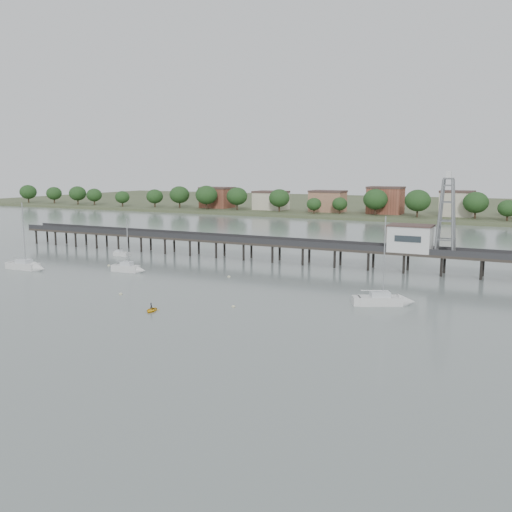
% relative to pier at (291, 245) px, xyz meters
% --- Properties ---
extents(ground_plane, '(500.00, 500.00, 0.00)m').
position_rel_pier_xyz_m(ground_plane, '(0.00, -60.00, -3.79)').
color(ground_plane, slate).
rests_on(ground_plane, ground).
extents(pier, '(150.00, 5.00, 5.50)m').
position_rel_pier_xyz_m(pier, '(0.00, 0.00, 0.00)').
color(pier, '#2D2823').
rests_on(pier, ground).
extents(pier_building, '(8.40, 5.40, 5.30)m').
position_rel_pier_xyz_m(pier_building, '(25.00, 0.00, 2.87)').
color(pier_building, silver).
rests_on(pier_building, ground).
extents(lattice_tower, '(3.20, 3.20, 15.50)m').
position_rel_pier_xyz_m(lattice_tower, '(31.50, 0.00, 7.31)').
color(lattice_tower, slate).
rests_on(lattice_tower, ground).
extents(sailboat_d, '(8.65, 6.04, 13.94)m').
position_rel_pier_xyz_m(sailboat_d, '(27.87, -28.42, -3.16)').
color(sailboat_d, silver).
rests_on(sailboat_d, ground).
extents(sailboat_b, '(6.73, 2.69, 10.99)m').
position_rel_pier_xyz_m(sailboat_b, '(-23.58, -24.11, -3.14)').
color(sailboat_b, silver).
rests_on(sailboat_b, ground).
extents(sailboat_a, '(8.65, 2.78, 14.13)m').
position_rel_pier_xyz_m(sailboat_a, '(-43.28, -31.13, -3.16)').
color(sailboat_a, silver).
rests_on(sailboat_a, ground).
extents(white_tender, '(3.88, 1.69, 1.50)m').
position_rel_pier_xyz_m(white_tender, '(-38.66, -8.75, -3.33)').
color(white_tender, silver).
rests_on(white_tender, ground).
extents(yellow_dinghy, '(1.94, 1.01, 2.61)m').
position_rel_pier_xyz_m(yellow_dinghy, '(-1.43, -47.24, -3.79)').
color(yellow_dinghy, yellow).
rests_on(yellow_dinghy, ground).
extents(dinghy_occupant, '(0.63, 1.07, 0.24)m').
position_rel_pier_xyz_m(dinghy_occupant, '(-1.43, -47.24, -3.79)').
color(dinghy_occupant, black).
rests_on(dinghy_occupant, ground).
extents(mooring_buoys, '(81.43, 21.09, 0.39)m').
position_rel_pier_xyz_m(mooring_buoys, '(1.59, -30.84, -3.71)').
color(mooring_buoys, beige).
rests_on(mooring_buoys, ground).
extents(far_shore, '(500.00, 170.00, 10.40)m').
position_rel_pier_xyz_m(far_shore, '(0.36, 179.58, -2.85)').
color(far_shore, '#475133').
rests_on(far_shore, ground).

